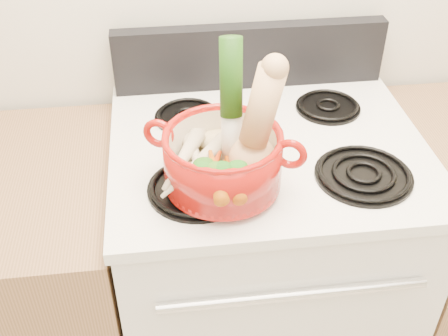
{
  "coord_description": "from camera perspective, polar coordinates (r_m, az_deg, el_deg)",
  "views": [
    {
      "loc": [
        -0.25,
        0.28,
        1.75
      ],
      "look_at": [
        -0.13,
        1.22,
        1.02
      ],
      "focal_mm": 45.0,
      "sensor_mm": 36.0,
      "label": 1
    }
  ],
  "objects": [
    {
      "name": "carrot_4",
      "position": [
        1.15,
        -0.85,
        -0.82
      ],
      "size": [
        0.04,
        0.16,
        0.04
      ],
      "primitive_type": "cone",
      "rotation": [
        1.66,
        0.0,
        0.04
      ],
      "color": "#D3630A",
      "rests_on": "dutch_oven"
    },
    {
      "name": "parsnip_3",
      "position": [
        1.2,
        -4.31,
        0.9
      ],
      "size": [
        0.12,
        0.18,
        0.05
      ],
      "primitive_type": "cone",
      "rotation": [
        1.66,
        0.0,
        -0.49
      ],
      "color": "beige",
      "rests_on": "dutch_oven"
    },
    {
      "name": "pot_handle_left",
      "position": [
        1.21,
        -6.66,
        3.52
      ],
      "size": [
        0.07,
        0.04,
        0.07
      ],
      "primitive_type": "torus",
      "rotation": [
        1.57,
        0.0,
        -0.39
      ],
      "color": "#9E100A",
      "rests_on": "dutch_oven"
    },
    {
      "name": "burner_back_left",
      "position": [
        1.48,
        -3.72,
        5.38
      ],
      "size": [
        0.17,
        0.17,
        0.02
      ],
      "primitive_type": "cylinder",
      "color": "black",
      "rests_on": "cooktop"
    },
    {
      "name": "parsnip_1",
      "position": [
        1.19,
        -3.04,
        0.2
      ],
      "size": [
        0.18,
        0.18,
        0.06
      ],
      "primitive_type": "cone",
      "rotation": [
        1.66,
        0.0,
        -0.8
      ],
      "color": "beige",
      "rests_on": "dutch_oven"
    },
    {
      "name": "burner_back_right",
      "position": [
        1.55,
        10.53,
        6.23
      ],
      "size": [
        0.17,
        0.17,
        0.02
      ],
      "primitive_type": "cylinder",
      "color": "black",
      "rests_on": "cooktop"
    },
    {
      "name": "leek",
      "position": [
        1.16,
        0.8,
        6.36
      ],
      "size": [
        0.05,
        0.1,
        0.31
      ],
      "primitive_type": "cylinder",
      "rotation": [
        -0.17,
        0.0,
        -0.05
      ],
      "color": "beige",
      "rests_on": "dutch_oven"
    },
    {
      "name": "carrot_0",
      "position": [
        1.19,
        -0.42,
        -0.47
      ],
      "size": [
        0.11,
        0.16,
        0.05
      ],
      "primitive_type": "cone",
      "rotation": [
        1.66,
        0.0,
        -0.52
      ],
      "color": "#C05209",
      "rests_on": "dutch_oven"
    },
    {
      "name": "parsnip_2",
      "position": [
        1.24,
        -3.16,
        1.86
      ],
      "size": [
        0.08,
        0.2,
        0.06
      ],
      "primitive_type": "cone",
      "rotation": [
        1.66,
        0.0,
        0.19
      ],
      "color": "beige",
      "rests_on": "dutch_oven"
    },
    {
      "name": "burner_front_right",
      "position": [
        1.32,
        14.01,
        -0.56
      ],
      "size": [
        0.22,
        0.22,
        0.02
      ],
      "primitive_type": "cylinder",
      "color": "black",
      "rests_on": "cooktop"
    },
    {
      "name": "squash",
      "position": [
        1.15,
        4.02,
        4.51
      ],
      "size": [
        0.19,
        0.16,
        0.27
      ],
      "primitive_type": null,
      "rotation": [
        0.0,
        0.24,
        0.34
      ],
      "color": "tan",
      "rests_on": "dutch_oven"
    },
    {
      "name": "carrot_2",
      "position": [
        1.17,
        0.84,
        -0.73
      ],
      "size": [
        0.04,
        0.16,
        0.04
      ],
      "primitive_type": "cone",
      "rotation": [
        1.66,
        0.0,
        0.06
      ],
      "color": "#D35D0A",
      "rests_on": "dutch_oven"
    },
    {
      "name": "stove_body",
      "position": [
        1.72,
        3.74,
        -10.94
      ],
      "size": [
        0.76,
        0.65,
        0.92
      ],
      "primitive_type": "cube",
      "color": "silver",
      "rests_on": "floor"
    },
    {
      "name": "control_backsplash",
      "position": [
        1.6,
        2.65,
        11.31
      ],
      "size": [
        0.76,
        0.05,
        0.18
      ],
      "primitive_type": "cube",
      "color": "black",
      "rests_on": "cooktop"
    },
    {
      "name": "oven_handle",
      "position": [
        1.27,
        7.1,
        -12.7
      ],
      "size": [
        0.6,
        0.02,
        0.02
      ],
      "primitive_type": "cylinder",
      "rotation": [
        0.0,
        1.57,
        0.0
      ],
      "color": "silver",
      "rests_on": "stove_body"
    },
    {
      "name": "pot_handle_right",
      "position": [
        1.15,
        6.76,
        1.43
      ],
      "size": [
        0.07,
        0.04,
        0.07
      ],
      "primitive_type": "torus",
      "rotation": [
        1.57,
        0.0,
        -0.39
      ],
      "color": "#9E100A",
      "rests_on": "dutch_oven"
    },
    {
      "name": "carrot_3",
      "position": [
        1.16,
        -1.29,
        -0.44
      ],
      "size": [
        0.08,
        0.14,
        0.04
      ],
      "primitive_type": "cone",
      "rotation": [
        1.66,
        0.0,
        -0.4
      ],
      "color": "#C13409",
      "rests_on": "dutch_oven"
    },
    {
      "name": "carrot_1",
      "position": [
        1.17,
        -1.43,
        -1.29
      ],
      "size": [
        0.03,
        0.13,
        0.04
      ],
      "primitive_type": "cone",
      "rotation": [
        1.66,
        0.0,
        0.04
      ],
      "color": "#D6480A",
      "rests_on": "dutch_oven"
    },
    {
      "name": "ginger",
      "position": [
        1.28,
        -0.74,
        2.75
      ],
      "size": [
        0.09,
        0.07,
        0.05
      ],
      "primitive_type": "ellipsoid",
      "rotation": [
        0.0,
        0.0,
        0.03
      ],
      "color": "tan",
      "rests_on": "dutch_oven"
    },
    {
      "name": "parsnip_0",
      "position": [
        1.24,
        -3.84,
        1.71
      ],
      "size": [
        0.15,
        0.23,
        0.07
      ],
      "primitive_type": "cone",
      "rotation": [
        1.66,
        0.0,
        -0.5
      ],
      "color": "#EFE1C3",
      "rests_on": "dutch_oven"
    },
    {
      "name": "cooktop",
      "position": [
        1.4,
        4.5,
        2.05
      ],
      "size": [
        0.78,
        0.67,
        0.03
      ],
      "primitive_type": "cube",
      "color": "white",
      "rests_on": "stove_body"
    },
    {
      "name": "dutch_oven",
      "position": [
        1.2,
        -0.12,
        0.85
      ],
      "size": [
        0.33,
        0.33,
        0.12
      ],
      "primitive_type": "cylinder",
      "rotation": [
        0.0,
        0.0,
        -0.39
      ],
      "color": "#9E100A",
      "rests_on": "burner_front_left"
    },
    {
      "name": "burner_front_left",
      "position": [
        1.24,
        -2.7,
        -1.93
      ],
      "size": [
        0.22,
        0.22,
        0.02
      ],
      "primitive_type": "cylinder",
      "color": "black",
      "rests_on": "cooktop"
    }
  ]
}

